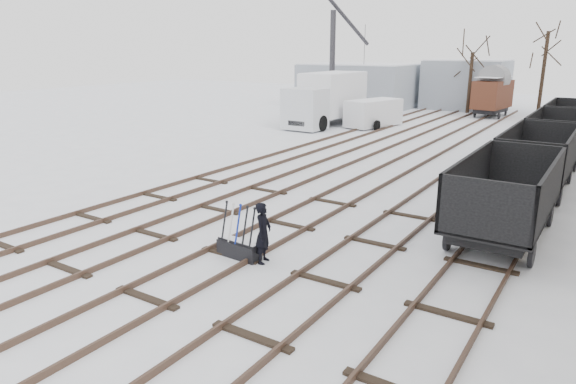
{
  "coord_description": "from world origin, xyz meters",
  "views": [
    {
      "loc": [
        8.48,
        -10.18,
        5.55
      ],
      "look_at": [
        0.12,
        2.78,
        1.2
      ],
      "focal_mm": 32.0,
      "sensor_mm": 36.0,
      "label": 1
    }
  ],
  "objects_px": {
    "crane": "(333,84)",
    "worker": "(263,233)",
    "panel_van": "(374,113)",
    "box_van_wagon": "(493,93)",
    "ground_frame": "(239,248)",
    "lorry": "(327,99)",
    "freight_wagon_a": "(505,208)"
  },
  "relations": [
    {
      "from": "ground_frame",
      "to": "panel_van",
      "type": "distance_m",
      "value": 25.22
    },
    {
      "from": "ground_frame",
      "to": "lorry",
      "type": "distance_m",
      "value": 25.35
    },
    {
      "from": "ground_frame",
      "to": "lorry",
      "type": "bearing_deg",
      "value": 117.19
    },
    {
      "from": "box_van_wagon",
      "to": "crane",
      "type": "height_order",
      "value": "crane"
    },
    {
      "from": "box_van_wagon",
      "to": "panel_van",
      "type": "height_order",
      "value": "box_van_wagon"
    },
    {
      "from": "freight_wagon_a",
      "to": "box_van_wagon",
      "type": "xyz_separation_m",
      "value": [
        -6.58,
        29.38,
        0.97
      ]
    },
    {
      "from": "ground_frame",
      "to": "worker",
      "type": "xyz_separation_m",
      "value": [
        0.75,
        0.1,
        0.55
      ]
    },
    {
      "from": "box_van_wagon",
      "to": "lorry",
      "type": "xyz_separation_m",
      "value": [
        -9.16,
        -11.69,
        0.05
      ]
    },
    {
      "from": "ground_frame",
      "to": "box_van_wagon",
      "type": "relative_size",
      "value": 0.33
    },
    {
      "from": "ground_frame",
      "to": "lorry",
      "type": "height_order",
      "value": "lorry"
    },
    {
      "from": "box_van_wagon",
      "to": "panel_van",
      "type": "relative_size",
      "value": 0.94
    },
    {
      "from": "freight_wagon_a",
      "to": "crane",
      "type": "height_order",
      "value": "crane"
    },
    {
      "from": "freight_wagon_a",
      "to": "panel_van",
      "type": "relative_size",
      "value": 1.24
    },
    {
      "from": "worker",
      "to": "crane",
      "type": "relative_size",
      "value": 0.17
    },
    {
      "from": "lorry",
      "to": "crane",
      "type": "height_order",
      "value": "crane"
    },
    {
      "from": "lorry",
      "to": "box_van_wagon",
      "type": "bearing_deg",
      "value": 52.93
    },
    {
      "from": "ground_frame",
      "to": "panel_van",
      "type": "bearing_deg",
      "value": 109.36
    },
    {
      "from": "panel_van",
      "to": "worker",
      "type": "bearing_deg",
      "value": -58.0
    },
    {
      "from": "worker",
      "to": "box_van_wagon",
      "type": "distance_m",
      "value": 34.87
    },
    {
      "from": "worker",
      "to": "lorry",
      "type": "bearing_deg",
      "value": 11.53
    },
    {
      "from": "box_van_wagon",
      "to": "ground_frame",
      "type": "bearing_deg",
      "value": -81.69
    },
    {
      "from": "worker",
      "to": "freight_wagon_a",
      "type": "xyz_separation_m",
      "value": [
        4.98,
        5.44,
        0.1
      ]
    },
    {
      "from": "worker",
      "to": "crane",
      "type": "xyz_separation_m",
      "value": [
        -13.73,
        29.66,
        1.71
      ]
    },
    {
      "from": "freight_wagon_a",
      "to": "crane",
      "type": "distance_m",
      "value": 30.64
    },
    {
      "from": "crane",
      "to": "worker",
      "type": "bearing_deg",
      "value": -49.96
    },
    {
      "from": "box_van_wagon",
      "to": "crane",
      "type": "xyz_separation_m",
      "value": [
        -12.13,
        -5.16,
        0.64
      ]
    },
    {
      "from": "freight_wagon_a",
      "to": "box_van_wagon",
      "type": "bearing_deg",
      "value": 102.62
    },
    {
      "from": "panel_van",
      "to": "ground_frame",
      "type": "bearing_deg",
      "value": -59.69
    },
    {
      "from": "lorry",
      "to": "crane",
      "type": "distance_m",
      "value": 7.19
    },
    {
      "from": "box_van_wagon",
      "to": "lorry",
      "type": "bearing_deg",
      "value": -121.16
    },
    {
      "from": "lorry",
      "to": "freight_wagon_a",
      "type": "bearing_deg",
      "value": -47.32
    },
    {
      "from": "ground_frame",
      "to": "box_van_wagon",
      "type": "bearing_deg",
      "value": 95.27
    }
  ]
}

